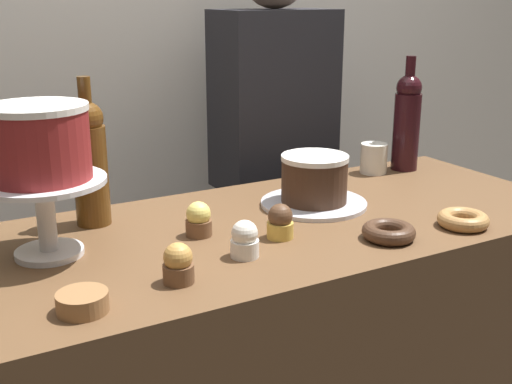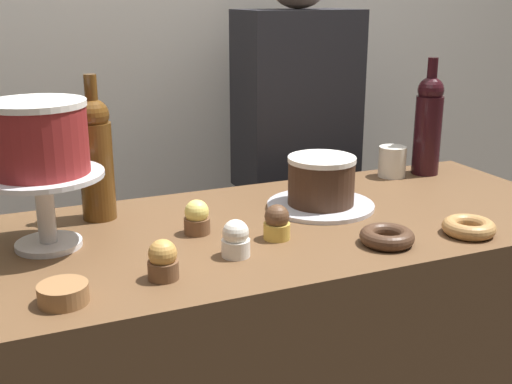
{
  "view_description": "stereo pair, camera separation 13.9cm",
  "coord_description": "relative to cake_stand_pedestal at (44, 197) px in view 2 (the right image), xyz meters",
  "views": [
    {
      "loc": [
        -0.65,
        -1.16,
        1.44
      ],
      "look_at": [
        0.0,
        0.0,
        1.03
      ],
      "focal_mm": 45.31,
      "sensor_mm": 36.0,
      "label": 1
    },
    {
      "loc": [
        -0.52,
        -1.23,
        1.44
      ],
      "look_at": [
        0.0,
        0.0,
        1.03
      ],
      "focal_mm": 45.31,
      "sensor_mm": 36.0,
      "label": 2
    }
  ],
  "objects": [
    {
      "name": "back_wall",
      "position": [
        0.43,
        0.83,
        0.24
      ],
      "size": [
        6.0,
        0.05,
        2.6
      ],
      "color": "silver",
      "rests_on": "ground_plane"
    },
    {
      "name": "cake_stand_pedestal",
      "position": [
        0.0,
        0.0,
        0.0
      ],
      "size": [
        0.24,
        0.24,
        0.16
      ],
      "color": "silver",
      "rests_on": "display_counter"
    },
    {
      "name": "white_layer_cake",
      "position": [
        0.0,
        -0.0,
        0.12
      ],
      "size": [
        0.19,
        0.19,
        0.14
      ],
      "color": "maroon",
      "rests_on": "cake_stand_pedestal"
    },
    {
      "name": "silver_serving_platter",
      "position": [
        0.63,
        0.01,
        -0.1
      ],
      "size": [
        0.26,
        0.26,
        0.01
      ],
      "color": "silver",
      "rests_on": "display_counter"
    },
    {
      "name": "chocolate_round_cake",
      "position": [
        0.63,
        0.01,
        -0.04
      ],
      "size": [
        0.16,
        0.16,
        0.11
      ],
      "color": "#3D2619",
      "rests_on": "silver_serving_platter"
    },
    {
      "name": "wine_bottle_amber",
      "position": [
        0.13,
        0.14,
        0.04
      ],
      "size": [
        0.08,
        0.08,
        0.33
      ],
      "color": "#5B3814",
      "rests_on": "display_counter"
    },
    {
      "name": "wine_bottle_dark_red",
      "position": [
        1.05,
        0.16,
        0.04
      ],
      "size": [
        0.08,
        0.08,
        0.33
      ],
      "color": "black",
      "rests_on": "display_counter"
    },
    {
      "name": "cupcake_vanilla",
      "position": [
        0.33,
        -0.19,
        -0.07
      ],
      "size": [
        0.06,
        0.06,
        0.07
      ],
      "color": "white",
      "rests_on": "display_counter"
    },
    {
      "name": "cupcake_caramel",
      "position": [
        0.17,
        -0.24,
        -0.07
      ],
      "size": [
        0.06,
        0.06,
        0.07
      ],
      "color": "brown",
      "rests_on": "display_counter"
    },
    {
      "name": "cupcake_lemon",
      "position": [
        0.3,
        -0.04,
        -0.07
      ],
      "size": [
        0.06,
        0.06,
        0.07
      ],
      "color": "brown",
      "rests_on": "display_counter"
    },
    {
      "name": "cupcake_chocolate",
      "position": [
        0.44,
        -0.14,
        -0.07
      ],
      "size": [
        0.06,
        0.06,
        0.07
      ],
      "color": "gold",
      "rests_on": "display_counter"
    },
    {
      "name": "donut_chocolate",
      "position": [
        0.64,
        -0.26,
        -0.09
      ],
      "size": [
        0.11,
        0.11,
        0.03
      ],
      "color": "#472D1E",
      "rests_on": "display_counter"
    },
    {
      "name": "donut_maple",
      "position": [
        0.83,
        -0.28,
        -0.09
      ],
      "size": [
        0.11,
        0.11,
        0.03
      ],
      "color": "#B27F47",
      "rests_on": "display_counter"
    },
    {
      "name": "cookie_stack",
      "position": [
        -0.0,
        -0.27,
        -0.09
      ],
      "size": [
        0.08,
        0.08,
        0.03
      ],
      "color": "olive",
      "rests_on": "display_counter"
    },
    {
      "name": "coffee_cup_ceramic",
      "position": [
        0.94,
        0.17,
        -0.06
      ],
      "size": [
        0.08,
        0.08,
        0.09
      ],
      "color": "silver",
      "rests_on": "display_counter"
    },
    {
      "name": "barista_figure",
      "position": [
        0.81,
        0.51,
        -0.22
      ],
      "size": [
        0.36,
        0.22,
        1.6
      ],
      "color": "black",
      "rests_on": "ground_plane"
    }
  ]
}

